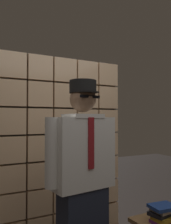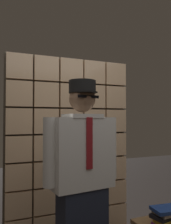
# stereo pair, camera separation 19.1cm
# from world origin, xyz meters

# --- Properties ---
(glass_block_wall) EXTENTS (1.61, 0.10, 2.24)m
(glass_block_wall) POSITION_xyz_m (0.00, 1.46, 1.10)
(glass_block_wall) COLOR #E0B78C
(glass_block_wall) RESTS_ON ground
(standing_person) EXTENTS (0.71, 0.33, 1.78)m
(standing_person) POSITION_xyz_m (-0.21, 0.54, 0.93)
(standing_person) COLOR #1E2333
(standing_person) RESTS_ON ground
(book_stack) EXTENTS (0.25, 0.22, 0.16)m
(book_stack) POSITION_xyz_m (0.49, 0.32, 0.58)
(book_stack) COLOR #591E66
(book_stack) RESTS_ON side_table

